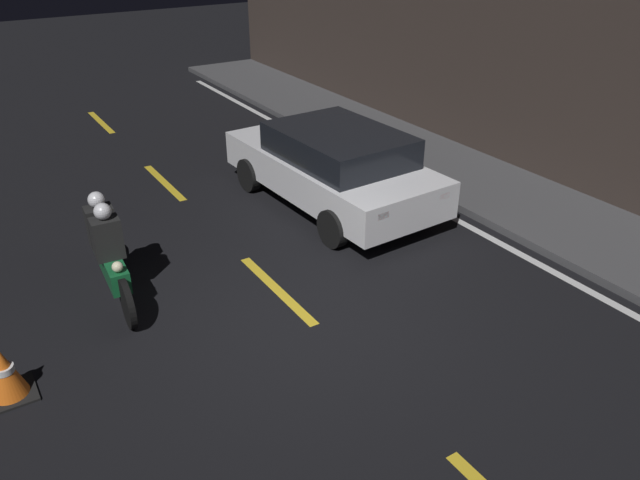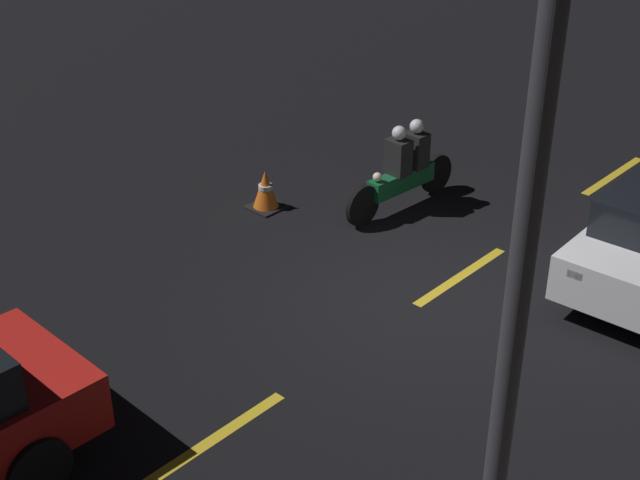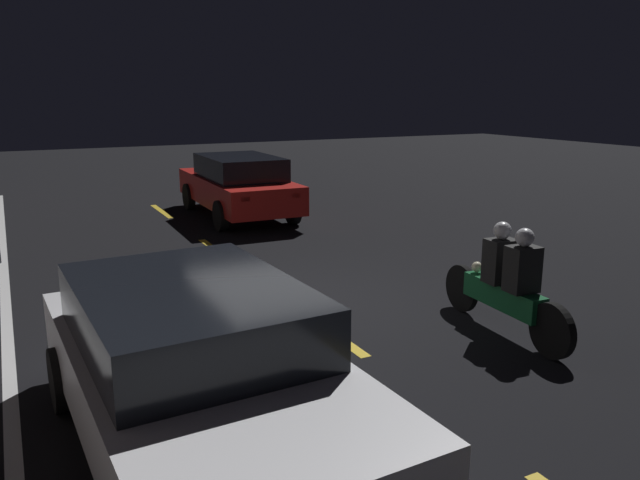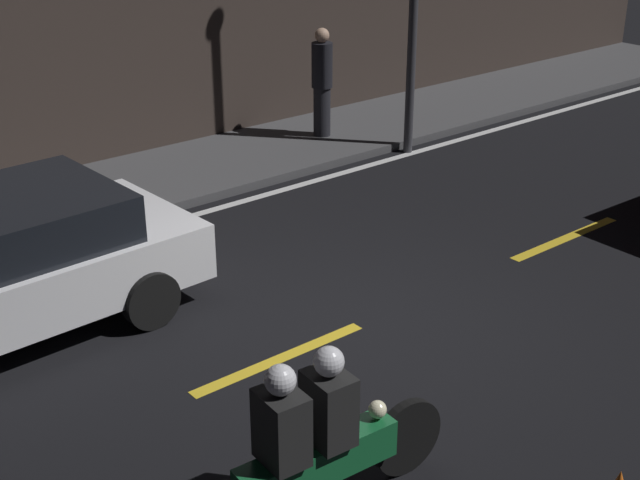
% 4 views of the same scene
% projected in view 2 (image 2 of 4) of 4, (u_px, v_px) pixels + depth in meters
% --- Properties ---
extents(ground_plane, '(56.00, 56.00, 0.00)m').
position_uv_depth(ground_plane, '(417.00, 305.00, 11.49)').
color(ground_plane, black).
extents(lane_dash_b, '(2.00, 0.14, 0.01)m').
position_uv_depth(lane_dash_b, '(613.00, 176.00, 15.05)').
color(lane_dash_b, gold).
rests_on(lane_dash_b, ground).
extents(lane_dash_c, '(2.00, 0.14, 0.01)m').
position_uv_depth(lane_dash_c, '(461.00, 276.00, 12.14)').
color(lane_dash_c, gold).
rests_on(lane_dash_c, ground).
extents(lane_dash_d, '(2.00, 0.14, 0.01)m').
position_uv_depth(lane_dash_d, '(212.00, 440.00, 9.22)').
color(lane_dash_d, gold).
rests_on(lane_dash_d, ground).
extents(motorcycle, '(2.35, 0.41, 1.39)m').
position_uv_depth(motorcycle, '(404.00, 169.00, 13.71)').
color(motorcycle, black).
rests_on(motorcycle, ground).
extents(traffic_cone_near, '(0.52, 0.52, 0.63)m').
position_uv_depth(traffic_cone_near, '(266.00, 190.00, 13.84)').
color(traffic_cone_near, black).
rests_on(traffic_cone_near, ground).
extents(street_lamp, '(0.28, 0.28, 5.76)m').
position_uv_depth(street_lamp, '(508.00, 375.00, 4.90)').
color(street_lamp, '#333338').
rests_on(street_lamp, ground).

